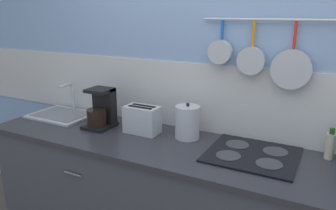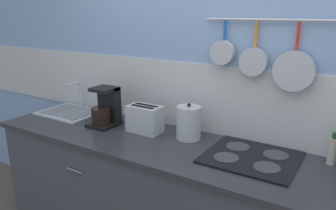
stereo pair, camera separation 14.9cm
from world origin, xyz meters
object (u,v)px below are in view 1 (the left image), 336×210
bottle_sesame_oil (330,145)px  coffee_maker (101,111)px  toaster (142,120)px  kettle (187,122)px

bottle_sesame_oil → coffee_maker: bearing=-173.6°
coffee_maker → bottle_sesame_oil: (1.53, 0.17, -0.04)m
toaster → bottle_sesame_oil: bearing=6.7°
kettle → bottle_sesame_oil: kettle is taller
kettle → bottle_sesame_oil: 0.87m
toaster → kettle: size_ratio=1.05×
coffee_maker → toaster: coffee_maker is taller
coffee_maker → kettle: coffee_maker is taller
kettle → bottle_sesame_oil: bearing=5.5°
kettle → bottle_sesame_oil: (0.87, 0.08, -0.03)m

